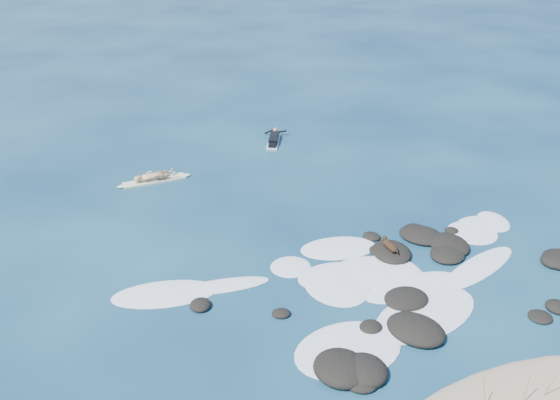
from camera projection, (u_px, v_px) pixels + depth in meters
ground at (356, 264)px, 21.42m from camera, size 160.00×160.00×0.00m
reef_rocks at (423, 289)px, 19.90m from camera, size 13.48×7.41×0.55m
breaking_foam at (371, 280)px, 20.54m from camera, size 15.59×7.33×0.12m
standing_surfer_rig at (153, 166)px, 27.23m from camera, size 3.29×0.65×1.88m
paddling_surfer_rig at (274, 139)px, 31.91m from camera, size 1.80×2.48×0.46m
dog at (389, 245)px, 21.72m from camera, size 0.27×1.03×0.65m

